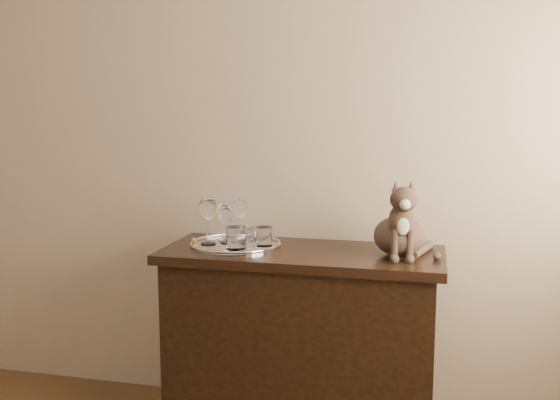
% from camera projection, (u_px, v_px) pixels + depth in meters
% --- Properties ---
extents(wall_back, '(4.00, 0.10, 2.70)m').
position_uv_depth(wall_back, '(194.00, 130.00, 3.04)').
color(wall_back, '#C5B094').
rests_on(wall_back, ground).
extents(sideboard, '(1.20, 0.50, 0.85)m').
position_uv_depth(sideboard, '(301.00, 345.00, 2.73)').
color(sideboard, black).
rests_on(sideboard, ground).
extents(tray, '(0.40, 0.40, 0.01)m').
position_uv_depth(tray, '(236.00, 245.00, 2.75)').
color(tray, silver).
rests_on(tray, sideboard).
extents(wine_glass_a, '(0.07, 0.07, 0.17)m').
position_uv_depth(wine_glass_a, '(224.00, 222.00, 2.81)').
color(wine_glass_a, silver).
rests_on(wine_glass_a, tray).
extents(wine_glass_b, '(0.07, 0.07, 0.19)m').
position_uv_depth(wine_glass_b, '(240.00, 219.00, 2.84)').
color(wine_glass_b, white).
rests_on(wine_glass_b, tray).
extents(wine_glass_c, '(0.08, 0.08, 0.21)m').
position_uv_depth(wine_glass_c, '(208.00, 220.00, 2.74)').
color(wine_glass_c, white).
rests_on(wine_glass_c, tray).
extents(wine_glass_d, '(0.06, 0.06, 0.17)m').
position_uv_depth(wine_glass_d, '(226.00, 224.00, 2.77)').
color(wine_glass_d, silver).
rests_on(wine_glass_d, tray).
extents(tumbler_a, '(0.07, 0.07, 0.08)m').
position_uv_depth(tumbler_a, '(247.00, 237.00, 2.70)').
color(tumbler_a, silver).
rests_on(tumbler_a, tray).
extents(tumbler_b, '(0.08, 0.08, 0.10)m').
position_uv_depth(tumbler_b, '(236.00, 238.00, 2.65)').
color(tumbler_b, silver).
rests_on(tumbler_b, tray).
extents(tumbler_c, '(0.07, 0.07, 0.08)m').
position_uv_depth(tumbler_c, '(264.00, 236.00, 2.72)').
color(tumbler_c, silver).
rests_on(tumbler_c, tray).
extents(cat, '(0.36, 0.35, 0.32)m').
position_uv_depth(cat, '(400.00, 217.00, 2.56)').
color(cat, brown).
rests_on(cat, sideboard).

